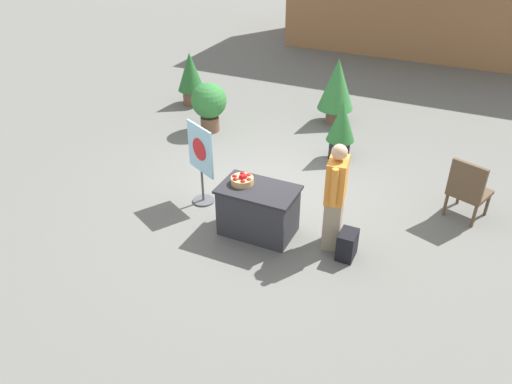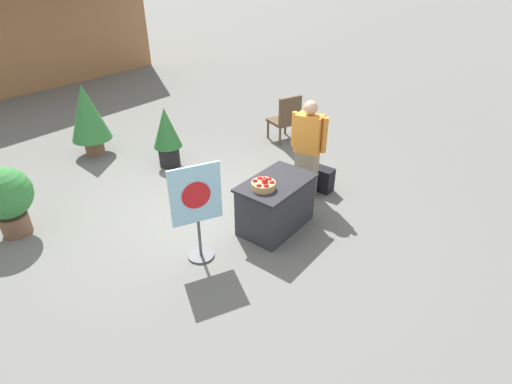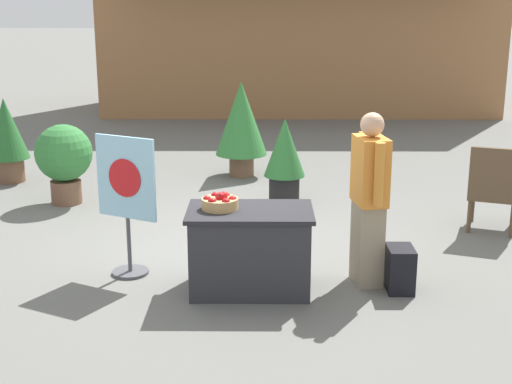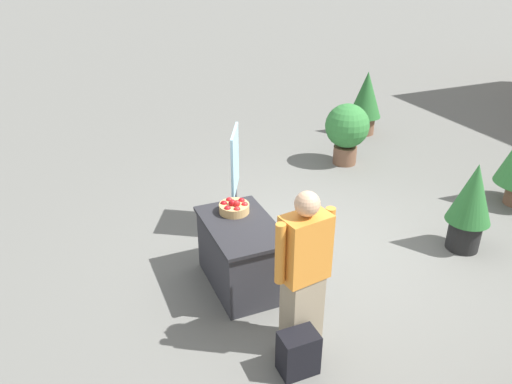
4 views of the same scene
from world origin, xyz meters
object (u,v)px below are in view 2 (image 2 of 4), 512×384
object	(u,v)px
potted_plant_far_right	(87,115)
poster_board	(197,208)
display_table	(276,204)
backpack	(323,179)
apple_basket	(263,184)
patio_chair	(286,117)
potted_plant_near_left	(167,134)
potted_plant_near_right	(5,196)
person_visitor	(308,149)

from	to	relation	value
potted_plant_far_right	poster_board	bearing A→B (deg)	-103.73
display_table	backpack	distance (m)	1.40
apple_basket	patio_chair	distance (m)	3.50
potted_plant_near_left	potted_plant_near_right	bearing A→B (deg)	178.60
person_visitor	potted_plant_near_left	bearing A→B (deg)	-83.78
display_table	potted_plant_near_right	bearing A→B (deg)	130.66
apple_basket	backpack	xyz separation A→B (m)	(1.66, -0.03, -0.63)
person_visitor	potted_plant_far_right	distance (m)	4.47
backpack	potted_plant_near_left	size ratio (longest dim) A/B	0.36
apple_basket	potted_plant_near_right	bearing A→B (deg)	127.63
backpack	potted_plant_near_left	xyz separation A→B (m)	(-0.99, 2.84, 0.44)
backpack	poster_board	distance (m)	2.68
display_table	potted_plant_near_right	world-z (taller)	potted_plant_near_right
potted_plant_near_right	potted_plant_near_left	world-z (taller)	potted_plant_near_left
person_visitor	potted_plant_near_left	xyz separation A→B (m)	(-0.70, 2.66, -0.19)
person_visitor	poster_board	xyz separation A→B (m)	(-2.30, 0.22, -0.06)
backpack	potted_plant_near_left	distance (m)	3.04
apple_basket	patio_chair	world-z (taller)	patio_chair
poster_board	potted_plant_near_right	world-z (taller)	poster_board
person_visitor	patio_chair	bearing A→B (deg)	-145.56
display_table	apple_basket	distance (m)	0.53
display_table	poster_board	xyz separation A→B (m)	(-1.19, 0.39, 0.39)
potted_plant_near_right	person_visitor	bearing A→B (deg)	-37.25
potted_plant_near_right	display_table	bearing A→B (deg)	-49.34
poster_board	potted_plant_far_right	distance (m)	4.17
potted_plant_near_right	patio_chair	bearing A→B (deg)	-12.58
backpack	patio_chair	bearing A→B (deg)	51.38
display_table	potted_plant_near_left	size ratio (longest dim) A/B	0.99
person_visitor	patio_chair	size ratio (longest dim) A/B	1.61
apple_basket	potted_plant_far_right	bearing A→B (deg)	89.09
patio_chair	potted_plant_near_left	distance (m)	2.62
backpack	potted_plant_far_right	bearing A→B (deg)	109.72
potted_plant_near_right	apple_basket	bearing A→B (deg)	-52.37
poster_board	potted_plant_near_left	bearing A→B (deg)	173.50
poster_board	person_visitor	bearing A→B (deg)	111.23
apple_basket	person_visitor	size ratio (longest dim) A/B	0.20
potted_plant_near_right	potted_plant_far_right	bearing A→B (deg)	33.99
person_visitor	potted_plant_near_right	world-z (taller)	person_visitor
apple_basket	potted_plant_near_left	xyz separation A→B (m)	(0.68, 2.80, -0.20)
person_visitor	potted_plant_far_right	size ratio (longest dim) A/B	1.14
display_table	patio_chair	bearing A→B (deg)	31.85
apple_basket	backpack	distance (m)	1.78
apple_basket	person_visitor	xyz separation A→B (m)	(1.38, 0.14, -0.01)
potted_plant_far_right	potted_plant_near_left	bearing A→B (deg)	-69.40
patio_chair	backpack	bearing A→B (deg)	161.67
display_table	patio_chair	world-z (taller)	patio_chair
person_visitor	potted_plant_near_right	distance (m)	4.52
potted_plant_far_right	apple_basket	bearing A→B (deg)	-90.91
backpack	person_visitor	bearing A→B (deg)	148.70
backpack	patio_chair	world-z (taller)	patio_chair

